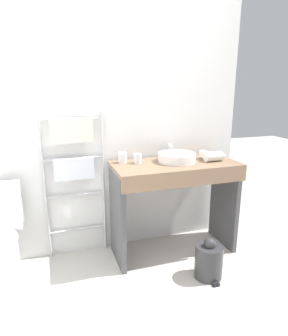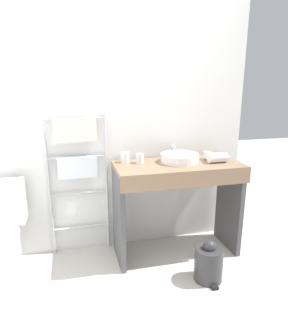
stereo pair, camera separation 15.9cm
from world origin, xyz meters
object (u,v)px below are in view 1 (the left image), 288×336
(hair_dryer, at_px, (213,156))
(cup_near_edge, at_px, (138,159))
(trash_bin, at_px, (209,260))
(towel_radiator, at_px, (74,161))
(cup_near_wall, at_px, (122,158))
(sink_basin, at_px, (177,157))

(hair_dryer, bearing_deg, cup_near_edge, 169.69)
(hair_dryer, relative_size, trash_bin, 0.62)
(hair_dryer, bearing_deg, towel_radiator, 167.28)
(cup_near_wall, bearing_deg, cup_near_edge, -25.97)
(cup_near_edge, distance_m, trash_bin, 0.99)
(towel_radiator, bearing_deg, cup_near_edge, -15.72)
(towel_radiator, relative_size, trash_bin, 3.72)
(towel_radiator, relative_size, sink_basin, 3.86)
(towel_radiator, bearing_deg, trash_bin, -35.73)
(towel_radiator, xyz_separation_m, sink_basin, (0.85, -0.19, 0.01))
(cup_near_edge, bearing_deg, sink_basin, -7.96)
(towel_radiator, distance_m, hair_dryer, 1.19)
(sink_basin, relative_size, trash_bin, 0.97)
(towel_radiator, xyz_separation_m, hair_dryer, (1.16, -0.26, 0.01))
(towel_radiator, xyz_separation_m, cup_near_wall, (0.39, -0.09, 0.01))
(towel_radiator, bearing_deg, sink_basin, -12.70)
(cup_near_wall, height_order, hair_dryer, cup_near_wall)
(cup_near_wall, height_order, trash_bin, cup_near_wall)
(cup_near_edge, xyz_separation_m, hair_dryer, (0.65, -0.12, 0.00))
(sink_basin, height_order, hair_dryer, hair_dryer)
(towel_radiator, height_order, sink_basin, towel_radiator)
(cup_near_wall, bearing_deg, hair_dryer, -12.85)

